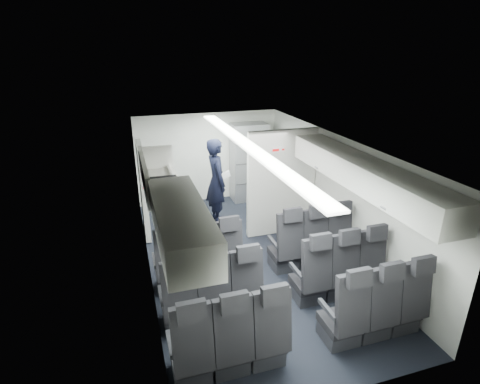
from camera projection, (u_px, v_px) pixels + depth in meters
cabin_shell at (247, 202)px, 6.37m from camera, size 3.41×6.01×2.16m
seat_row_front at (257, 254)px, 6.16m from camera, size 3.33×0.56×1.24m
seat_row_mid at (278, 285)px, 5.36m from camera, size 3.33×0.56×1.24m
seat_row_rear at (307, 327)px, 4.56m from camera, size 3.33×0.56×1.24m
overhead_bin_left_rear at (181, 223)px, 3.94m from camera, size 0.53×1.80×0.40m
overhead_bin_left_front_open at (160, 181)px, 5.52m from camera, size 0.64×1.70×0.72m
overhead_bin_right_rear at (403, 194)px, 4.71m from camera, size 0.53×1.80×0.40m
overhead_bin_right_front at (331, 157)px, 6.27m from camera, size 0.53×1.70×0.40m
bulkhead_partition at (281, 183)px, 7.37m from camera, size 1.40×0.15×2.13m
galley_unit at (249, 162)px, 9.11m from camera, size 0.85×0.52×1.90m
boarding_door at (143, 190)px, 7.36m from camera, size 0.12×1.27×1.86m
flight_attendant at (217, 182)px, 7.88m from camera, size 0.47×0.70×1.86m
carry_on_bag at (163, 187)px, 5.16m from camera, size 0.40×0.29×0.24m
papers at (226, 175)px, 7.83m from camera, size 0.19×0.06×0.13m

